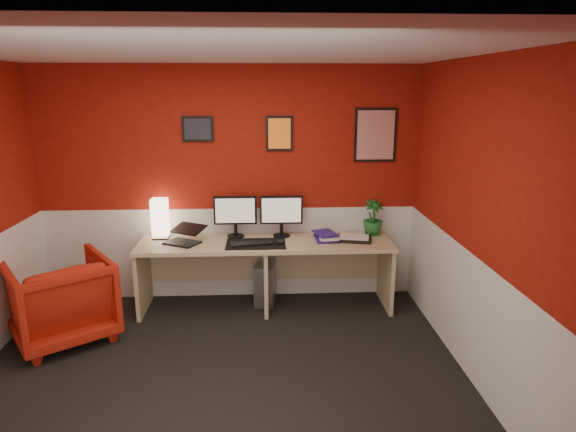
{
  "coord_description": "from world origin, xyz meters",
  "views": [
    {
      "loc": [
        0.37,
        -3.47,
        2.27
      ],
      "look_at": [
        0.6,
        1.21,
        1.05
      ],
      "focal_mm": 30.98,
      "sensor_mm": 36.0,
      "label": 1
    }
  ],
  "objects_px": {
    "desk": "(266,275)",
    "zen_tray": "(354,239)",
    "shoji_lamp": "(160,220)",
    "potted_plant": "(373,218)",
    "armchair": "(61,299)",
    "monitor_left": "(235,210)",
    "pc_tower": "(266,281)",
    "monitor_right": "(281,210)",
    "laptop": "(182,233)"
  },
  "relations": [
    {
      "from": "pc_tower",
      "to": "potted_plant",
      "type": "bearing_deg",
      "value": 8.26
    },
    {
      "from": "potted_plant",
      "to": "laptop",
      "type": "bearing_deg",
      "value": -173.62
    },
    {
      "from": "potted_plant",
      "to": "armchair",
      "type": "bearing_deg",
      "value": -165.69
    },
    {
      "from": "laptop",
      "to": "monitor_right",
      "type": "height_order",
      "value": "monitor_right"
    },
    {
      "from": "monitor_left",
      "to": "armchair",
      "type": "height_order",
      "value": "monitor_left"
    },
    {
      "from": "shoji_lamp",
      "to": "monitor_left",
      "type": "height_order",
      "value": "monitor_left"
    },
    {
      "from": "desk",
      "to": "laptop",
      "type": "height_order",
      "value": "laptop"
    },
    {
      "from": "zen_tray",
      "to": "pc_tower",
      "type": "distance_m",
      "value": 1.07
    },
    {
      "from": "shoji_lamp",
      "to": "potted_plant",
      "type": "distance_m",
      "value": 2.24
    },
    {
      "from": "shoji_lamp",
      "to": "zen_tray",
      "type": "xyz_separation_m",
      "value": [
        2.01,
        -0.18,
        -0.18
      ]
    },
    {
      "from": "laptop",
      "to": "pc_tower",
      "type": "xyz_separation_m",
      "value": [
        0.84,
        0.21,
        -0.61
      ]
    },
    {
      "from": "desk",
      "to": "armchair",
      "type": "height_order",
      "value": "armchair"
    },
    {
      "from": "shoji_lamp",
      "to": "potted_plant",
      "type": "height_order",
      "value": "shoji_lamp"
    },
    {
      "from": "pc_tower",
      "to": "laptop",
      "type": "bearing_deg",
      "value": -158.91
    },
    {
      "from": "pc_tower",
      "to": "monitor_left",
      "type": "bearing_deg",
      "value": -174.09
    },
    {
      "from": "monitor_left",
      "to": "armchair",
      "type": "relative_size",
      "value": 0.68
    },
    {
      "from": "zen_tray",
      "to": "potted_plant",
      "type": "height_order",
      "value": "potted_plant"
    },
    {
      "from": "monitor_right",
      "to": "potted_plant",
      "type": "height_order",
      "value": "monitor_right"
    },
    {
      "from": "shoji_lamp",
      "to": "armchair",
      "type": "bearing_deg",
      "value": -136.05
    },
    {
      "from": "pc_tower",
      "to": "armchair",
      "type": "xyz_separation_m",
      "value": [
        -1.88,
        -0.75,
        0.16
      ]
    },
    {
      "from": "monitor_right",
      "to": "zen_tray",
      "type": "distance_m",
      "value": 0.81
    },
    {
      "from": "monitor_left",
      "to": "pc_tower",
      "type": "bearing_deg",
      "value": -1.47
    },
    {
      "from": "potted_plant",
      "to": "pc_tower",
      "type": "bearing_deg",
      "value": -179.12
    },
    {
      "from": "monitor_right",
      "to": "armchair",
      "type": "relative_size",
      "value": 0.68
    },
    {
      "from": "laptop",
      "to": "armchair",
      "type": "relative_size",
      "value": 0.39
    },
    {
      "from": "laptop",
      "to": "pc_tower",
      "type": "distance_m",
      "value": 1.06
    },
    {
      "from": "monitor_left",
      "to": "potted_plant",
      "type": "relative_size",
      "value": 1.54
    },
    {
      "from": "monitor_left",
      "to": "pc_tower",
      "type": "xyz_separation_m",
      "value": [
        0.31,
        -0.01,
        -0.8
      ]
    },
    {
      "from": "monitor_right",
      "to": "pc_tower",
      "type": "distance_m",
      "value": 0.81
    },
    {
      "from": "desk",
      "to": "monitor_left",
      "type": "height_order",
      "value": "monitor_left"
    },
    {
      "from": "desk",
      "to": "zen_tray",
      "type": "bearing_deg",
      "value": -0.03
    },
    {
      "from": "desk",
      "to": "potted_plant",
      "type": "bearing_deg",
      "value": 9.59
    },
    {
      "from": "shoji_lamp",
      "to": "armchair",
      "type": "xyz_separation_m",
      "value": [
        -0.78,
        -0.76,
        -0.54
      ]
    },
    {
      "from": "monitor_right",
      "to": "armchair",
      "type": "xyz_separation_m",
      "value": [
        -2.05,
        -0.76,
        -0.63
      ]
    },
    {
      "from": "potted_plant",
      "to": "pc_tower",
      "type": "xyz_separation_m",
      "value": [
        -1.15,
        -0.02,
        -0.69
      ]
    },
    {
      "from": "laptop",
      "to": "pc_tower",
      "type": "height_order",
      "value": "laptop"
    },
    {
      "from": "monitor_left",
      "to": "armchair",
      "type": "bearing_deg",
      "value": -154.02
    },
    {
      "from": "monitor_right",
      "to": "zen_tray",
      "type": "relative_size",
      "value": 1.66
    },
    {
      "from": "armchair",
      "to": "desk",
      "type": "bearing_deg",
      "value": 161.74
    },
    {
      "from": "laptop",
      "to": "desk",
      "type": "bearing_deg",
      "value": 32.23
    },
    {
      "from": "desk",
      "to": "laptop",
      "type": "bearing_deg",
      "value": -178.06
    },
    {
      "from": "potted_plant",
      "to": "zen_tray",
      "type": "bearing_deg",
      "value": -140.2
    },
    {
      "from": "potted_plant",
      "to": "monitor_right",
      "type": "bearing_deg",
      "value": -178.99
    },
    {
      "from": "zen_tray",
      "to": "pc_tower",
      "type": "relative_size",
      "value": 0.78
    },
    {
      "from": "desk",
      "to": "armchair",
      "type": "distance_m",
      "value": 1.97
    },
    {
      "from": "laptop",
      "to": "shoji_lamp",
      "type": "bearing_deg",
      "value": 170.58
    },
    {
      "from": "shoji_lamp",
      "to": "armchair",
      "type": "distance_m",
      "value": 1.22
    },
    {
      "from": "monitor_right",
      "to": "pc_tower",
      "type": "xyz_separation_m",
      "value": [
        -0.17,
        -0.0,
        -0.8
      ]
    },
    {
      "from": "monitor_left",
      "to": "zen_tray",
      "type": "height_order",
      "value": "monitor_left"
    },
    {
      "from": "shoji_lamp",
      "to": "zen_tray",
      "type": "distance_m",
      "value": 2.03
    }
  ]
}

